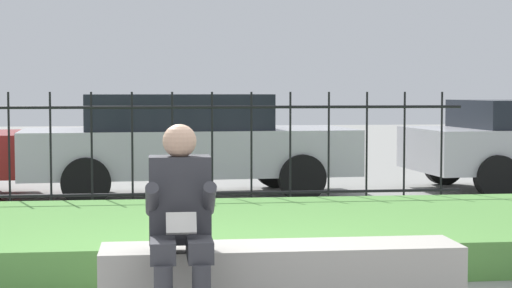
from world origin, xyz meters
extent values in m
cube|color=#ADA89E|center=(0.39, 0.00, 0.22)|extent=(2.35, 0.49, 0.44)
cube|color=#38383D|center=(-0.38, -0.37, 0.50)|extent=(0.15, 0.42, 0.13)
cube|color=#38383D|center=(-0.16, -0.37, 0.50)|extent=(0.15, 0.42, 0.13)
cube|color=#333338|center=(-0.27, -0.16, 0.77)|extent=(0.38, 0.24, 0.54)
sphere|color=tan|center=(-0.27, -0.18, 1.14)|extent=(0.21, 0.21, 0.21)
cylinder|color=#333338|center=(-0.45, -0.32, 0.79)|extent=(0.08, 0.29, 0.24)
cylinder|color=#333338|center=(-0.10, -0.32, 0.79)|extent=(0.08, 0.29, 0.24)
cube|color=beige|center=(-0.27, -0.42, 0.66)|extent=(0.18, 0.09, 0.13)
cube|color=#569342|center=(0.00, 2.16, 0.15)|extent=(8.25, 2.91, 0.30)
cylinder|color=black|center=(0.00, 4.14, 0.29)|extent=(6.25, 0.03, 0.03)
cylinder|color=black|center=(0.00, 4.14, 1.26)|extent=(6.25, 0.03, 0.03)
cylinder|color=black|center=(-2.01, 4.14, 0.72)|extent=(0.02, 0.02, 1.44)
cylinder|color=black|center=(-1.56, 4.14, 0.72)|extent=(0.02, 0.02, 1.44)
cylinder|color=black|center=(-1.12, 4.14, 0.72)|extent=(0.02, 0.02, 1.44)
cylinder|color=black|center=(-0.67, 4.14, 0.72)|extent=(0.02, 0.02, 1.44)
cylinder|color=black|center=(-0.22, 4.14, 0.72)|extent=(0.02, 0.02, 1.44)
cylinder|color=black|center=(0.22, 4.14, 0.72)|extent=(0.02, 0.02, 1.44)
cylinder|color=black|center=(0.67, 4.14, 0.72)|extent=(0.02, 0.02, 1.44)
cylinder|color=black|center=(1.12, 4.14, 0.72)|extent=(0.02, 0.02, 1.44)
cylinder|color=black|center=(1.56, 4.14, 0.72)|extent=(0.02, 0.02, 1.44)
cylinder|color=black|center=(2.01, 4.14, 0.72)|extent=(0.02, 0.02, 1.44)
cylinder|color=black|center=(2.46, 4.14, 0.72)|extent=(0.02, 0.02, 1.44)
cylinder|color=black|center=(2.90, 4.14, 0.72)|extent=(0.02, 0.02, 1.44)
cylinder|color=black|center=(4.13, 5.46, 0.30)|extent=(0.60, 0.24, 0.59)
cylinder|color=black|center=(4.01, 7.24, 0.30)|extent=(0.60, 0.24, 0.59)
cube|color=#B7B7BC|center=(0.05, 6.23, 0.62)|extent=(4.58, 2.01, 0.62)
cube|color=black|center=(-0.13, 6.22, 1.16)|extent=(2.56, 1.66, 0.47)
cylinder|color=black|center=(1.49, 5.50, 0.31)|extent=(0.63, 0.24, 0.62)
cylinder|color=black|center=(1.37, 7.16, 0.31)|extent=(0.63, 0.24, 0.62)
cylinder|color=black|center=(-1.27, 5.30, 0.31)|extent=(0.63, 0.24, 0.62)
cylinder|color=black|center=(-1.39, 6.96, 0.31)|extent=(0.63, 0.24, 0.62)
camera|label=1|loc=(-0.43, -5.46, 1.45)|focal=60.00mm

